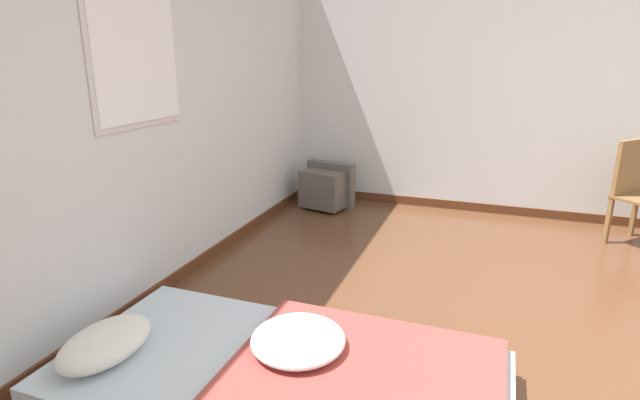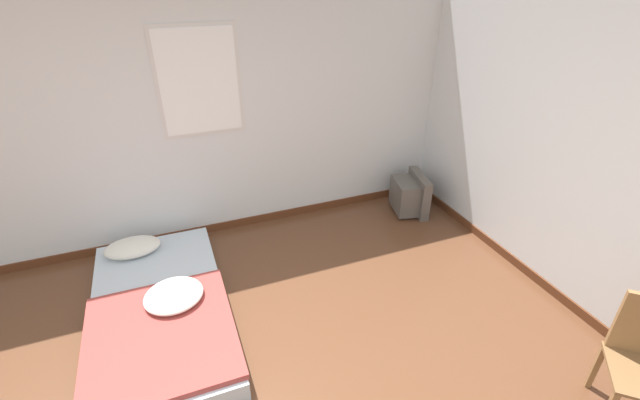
{
  "view_description": "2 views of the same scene",
  "coord_description": "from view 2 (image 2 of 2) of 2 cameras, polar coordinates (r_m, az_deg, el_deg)",
  "views": [
    {
      "loc": [
        -2.26,
        0.61,
        1.59
      ],
      "look_at": [
        0.95,
        1.76,
        0.57
      ],
      "focal_mm": 28.0,
      "sensor_mm": 36.0,
      "label": 1
    },
    {
      "loc": [
        -0.18,
        -1.53,
        2.67
      ],
      "look_at": [
        1.15,
        1.82,
        0.64
      ],
      "focal_mm": 24.0,
      "sensor_mm": 36.0,
      "label": 2
    }
  ],
  "objects": [
    {
      "name": "mattress_bed",
      "position": [
        3.94,
        -20.64,
        -13.46
      ],
      "size": [
        1.1,
        2.1,
        0.31
      ],
      "color": "silver",
      "rests_on": "ground_plane"
    },
    {
      "name": "wall_back",
      "position": [
        4.45,
        -18.44,
        9.81
      ],
      "size": [
        8.19,
        0.08,
        2.6
      ],
      "color": "silver",
      "rests_on": "ground_plane"
    },
    {
      "name": "crt_tv",
      "position": [
        5.21,
        11.94,
        0.73
      ],
      "size": [
        0.44,
        0.55,
        0.47
      ],
      "color": "#56514C",
      "rests_on": "ground_plane"
    }
  ]
}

